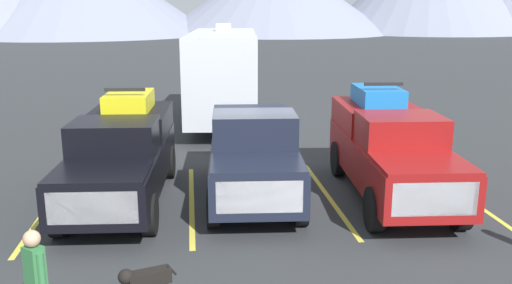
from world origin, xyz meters
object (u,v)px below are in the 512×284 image
Objects in this scene: camper_trailer_a at (223,72)px; person_b at (36,280)px; pickup_truck_c at (390,147)px; pickup_truck_b at (253,153)px; dog at (144,278)px; pickup_truck_a at (122,152)px.

camper_trailer_a is 5.33× the size of person_b.
camper_trailer_a is (-3.52, 9.05, 0.80)m from pickup_truck_c.
pickup_truck_c is (3.34, -0.29, 0.13)m from pickup_truck_b.
pickup_truck_c is at bearing -4.95° from pickup_truck_b.
pickup_truck_c is 7.28m from dog.
person_b is (-3.47, -14.53, -1.07)m from camper_trailer_a.
pickup_truck_c reaches higher than pickup_truck_a.
pickup_truck_a is at bearing 175.66° from pickup_truck_c.
camper_trailer_a is (2.98, 8.55, 0.86)m from pickup_truck_a.
pickup_truck_c reaches higher than dog.
person_b is 1.88× the size of dog.
pickup_truck_c is (6.50, -0.49, 0.06)m from pickup_truck_a.
pickup_truck_a is 5.15m from dog.
pickup_truck_a is at bearing 85.29° from person_b.
pickup_truck_b is at bearing -3.69° from pickup_truck_a.
pickup_truck_c is at bearing 38.77° from dog.
pickup_truck_a is at bearing 99.66° from dog.
camper_trailer_a is at bearing 70.79° from pickup_truck_a.
pickup_truck_c is at bearing -68.75° from camper_trailer_a.
pickup_truck_c reaches higher than person_b.
camper_trailer_a reaches higher than dog.
camper_trailer_a is 10.00× the size of dog.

